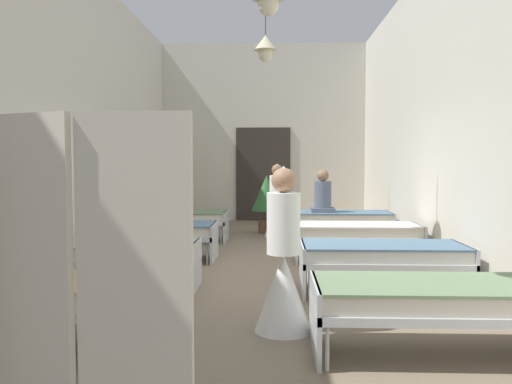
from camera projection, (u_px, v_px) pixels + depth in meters
ground_plane at (252, 277)px, 6.97m from camera, size 5.82×13.38×0.10m
room_shell at (256, 113)px, 8.03m from camera, size 5.62×12.98×4.55m
bed_left_row_0 at (45, 296)px, 4.16m from camera, size 1.90×0.84×0.57m
bed_right_row_0 at (433, 299)px, 4.04m from camera, size 1.90×0.84×0.57m
bed_left_row_1 at (117, 254)px, 6.05m from camera, size 1.90×0.84×0.57m
bed_right_row_1 at (383, 255)px, 5.93m from camera, size 1.90×0.84×0.57m
bed_left_row_2 at (155, 232)px, 7.95m from camera, size 1.90×0.84×0.57m
bed_right_row_2 at (357, 233)px, 7.83m from camera, size 1.90×0.84×0.57m
bed_left_row_3 at (178, 218)px, 9.84m from camera, size 1.90×0.84×0.57m
bed_right_row_3 at (341, 219)px, 9.73m from camera, size 1.90×0.84×0.57m
nurse_near_aisle at (277, 211)px, 10.34m from camera, size 0.52×0.52×1.49m
nurse_mid_aisle at (283, 273)px, 4.59m from camera, size 0.52×0.52×1.49m
patient_seated_primary at (323, 196)px, 9.67m from camera, size 0.44×0.44×0.80m
potted_plant at (267, 196)px, 10.92m from camera, size 0.65×0.65×1.23m
privacy_screen at (23, 347)px, 1.87m from camera, size 1.23×0.29×1.70m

